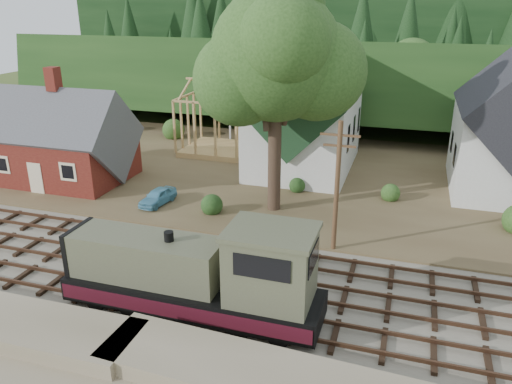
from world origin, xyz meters
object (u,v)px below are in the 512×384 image
(car_blue, at_px, (158,197))
(car_green, at_px, (56,169))
(patio_set, at_px, (2,158))
(locomotive, at_px, (200,276))

(car_blue, relative_size, car_green, 0.90)
(car_blue, bearing_deg, patio_set, -172.94)
(car_blue, xyz_separation_m, car_green, (-10.98, 2.98, 0.04))
(car_green, relative_size, patio_set, 1.48)
(locomotive, height_order, car_blue, locomotive)
(locomotive, bearing_deg, car_blue, 126.27)
(car_green, bearing_deg, locomotive, -113.39)
(locomotive, relative_size, car_green, 3.28)
(locomotive, distance_m, patio_set, 24.84)
(car_blue, distance_m, patio_set, 13.80)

